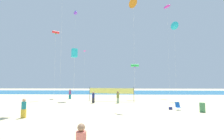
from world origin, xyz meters
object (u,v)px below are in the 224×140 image
beachgoer_teal_shirt (24,108)px  folding_beach_chair (178,106)px  trash_barrel (202,107)px  beachgoer_navy_shirt (93,97)px  beach_handbag (171,108)px  volleyball_net (111,91)px  kite_red_tube (56,33)px  kite_green_tube (135,66)px  beachgoer_plum_shirt (70,94)px  kite_violet_inflatable (75,13)px  kite_cyan_delta (174,26)px  kite_cyan_box (74,53)px  kite_magenta_diamond (85,53)px  kite_magenta_inflatable (167,7)px  beachgoer_olive_shirt (118,97)px  kite_orange_delta (134,3)px

beachgoer_teal_shirt → folding_beach_chair: 16.15m
folding_beach_chair → trash_barrel: (2.10, -1.29, 0.03)m
trash_barrel → beachgoer_navy_shirt: bearing=151.8°
folding_beach_chair → beach_handbag: folding_beach_chair is taller
beachgoer_teal_shirt → volleyball_net: size_ratio=0.23×
beach_handbag → kite_red_tube: size_ratio=0.03×
kite_green_tube → kite_red_tube: bearing=-179.4°
beachgoer_plum_shirt → kite_violet_inflatable: (-0.45, 4.51, 17.93)m
kite_red_tube → beachgoer_teal_shirt: bearing=-77.7°
kite_cyan_delta → kite_cyan_box: bearing=-175.2°
volleyball_net → kite_cyan_delta: bearing=9.5°
volleyball_net → kite_cyan_box: bearing=176.3°
beachgoer_plum_shirt → kite_magenta_diamond: 8.80m
trash_barrel → kite_magenta_diamond: (-15.84, 14.64, 8.72)m
kite_violet_inflatable → beach_handbag: bearing=-44.9°
beachgoer_plum_shirt → folding_beach_chair: beachgoer_plum_shirt is taller
kite_magenta_diamond → kite_green_tube: bearing=-15.4°
beachgoer_navy_shirt → kite_cyan_delta: 19.59m
beachgoer_plum_shirt → kite_magenta_inflatable: (20.53, 5.13, 19.46)m
folding_beach_chair → kite_green_tube: bearing=73.4°
kite_violet_inflatable → beachgoer_plum_shirt: bearing=-84.3°
beach_handbag → kite_magenta_inflatable: (5.34, 16.23, 20.30)m
kite_magenta_inflatable → kite_cyan_box: (-19.05, -7.99, -12.13)m
volleyball_net → beach_handbag: volleyball_net is taller
beachgoer_plum_shirt → kite_green_tube: (12.32, -0.67, 5.30)m
trash_barrel → beachgoer_teal_shirt: bearing=-169.7°
kite_magenta_diamond → volleyball_net: bearing=-43.4°
beachgoer_navy_shirt → beachgoer_olive_shirt: (3.78, -0.03, 0.04)m
beach_handbag → kite_green_tube: bearing=105.4°
kite_red_tube → kite_cyan_delta: kite_cyan_delta is taller
kite_green_tube → volleyball_net: bearing=-149.1°
kite_magenta_diamond → kite_violet_inflatable: 10.34m
kite_cyan_box → kite_orange_delta: bearing=-36.7°
beachgoer_navy_shirt → volleyball_net: size_ratio=0.23×
kite_red_tube → beachgoer_navy_shirt: bearing=-31.0°
beachgoer_teal_shirt → kite_cyan_box: (0.99, 12.88, 7.39)m
beachgoer_navy_shirt → kite_red_tube: kite_red_tube is taller
beachgoer_plum_shirt → kite_violet_inflatable: size_ratio=0.09×
kite_cyan_box → beach_handbag: bearing=-31.0°
folding_beach_chair → kite_magenta_diamond: (-13.74, 13.35, 8.76)m
kite_magenta_diamond → beachgoer_olive_shirt: bearing=-48.8°
beachgoer_olive_shirt → kite_orange_delta: kite_orange_delta is taller
volleyball_net → kite_violet_inflatable: (-8.40, 7.78, 17.28)m
beachgoer_navy_shirt → beach_handbag: bearing=158.4°
beachgoer_olive_shirt → kite_magenta_diamond: 13.27m
kite_violet_inflatable → beachgoer_teal_shirt: bearing=-87.3°
kite_magenta_inflatable → kite_cyan_box: bearing=-157.3°
beach_handbag → kite_cyan_delta: size_ratio=0.03×
volleyball_net → kite_green_tube: (4.37, 2.61, 4.65)m
beachgoer_plum_shirt → kite_cyan_delta: kite_cyan_delta is taller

